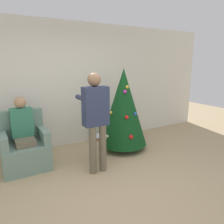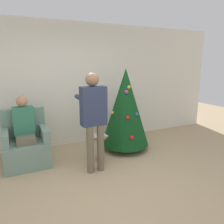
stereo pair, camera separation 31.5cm
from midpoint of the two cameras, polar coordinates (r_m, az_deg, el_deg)
ground_plane at (r=3.35m, az=2.06°, el=-20.39°), size 14.00×14.00×0.00m
wall_back at (r=4.92m, az=-9.99°, el=6.91°), size 8.00×0.06×2.70m
christmas_tree at (r=4.60m, az=5.47°, el=1.25°), size 1.01×1.01×1.73m
armchair at (r=4.28m, az=-19.59°, el=-8.34°), size 0.77×0.73×1.00m
person_seated at (r=4.14m, az=-19.90°, el=-3.92°), size 0.36×0.46×1.27m
person_standing at (r=3.61m, az=-2.34°, el=-0.49°), size 0.44×0.57×1.68m
side_stool at (r=4.16m, az=-1.43°, el=-7.65°), size 0.33×0.33×0.49m
laptop at (r=4.12m, az=-1.43°, el=-6.19°), size 0.31×0.23×0.02m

